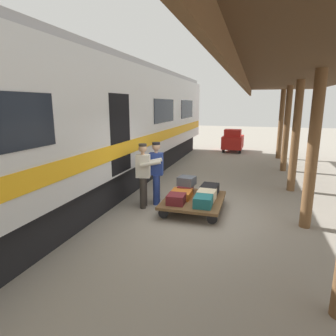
{
  "coord_description": "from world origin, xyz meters",
  "views": [
    {
      "loc": [
        -1.06,
        6.65,
        2.7
      ],
      "look_at": [
        0.95,
        0.02,
        1.15
      ],
      "focal_mm": 30.73,
      "sensor_mm": 36.0,
      "label": 1
    }
  ],
  "objects": [
    {
      "name": "suitcase_cream_canvas",
      "position": [
        0.02,
        -0.28,
        0.44
      ],
      "size": [
        0.46,
        0.49,
        0.25
      ],
      "primitive_type": "cube",
      "rotation": [
        0.0,
        0.0,
        -0.04
      ],
      "color": "beige",
      "rests_on": "luggage_cart"
    },
    {
      "name": "train_car",
      "position": [
        3.71,
        0.0,
        2.06
      ],
      "size": [
        3.02,
        21.14,
        4.0
      ],
      "color": "silver",
      "rests_on": "ground_plane"
    },
    {
      "name": "suitcase_burgundy_valise",
      "position": [
        0.68,
        -0.78,
        0.42
      ],
      "size": [
        0.42,
        0.6,
        0.22
      ],
      "primitive_type": "cube",
      "rotation": [
        0.0,
        0.0,
        0.08
      ],
      "color": "maroon",
      "rests_on": "luggage_cart"
    },
    {
      "name": "porter_in_overalls",
      "position": [
        1.46,
        -0.51,
        0.93
      ],
      "size": [
        0.71,
        0.51,
        1.7
      ],
      "color": "navy",
      "rests_on": "ground_plane"
    },
    {
      "name": "suitcase_black_hardshell",
      "position": [
        0.02,
        -0.78,
        0.45
      ],
      "size": [
        0.46,
        0.59,
        0.26
      ],
      "primitive_type": "cube",
      "rotation": [
        0.0,
        0.0,
        -0.04
      ],
      "color": "black",
      "rests_on": "luggage_cart"
    },
    {
      "name": "suitcase_teal_softside",
      "position": [
        0.02,
        0.22,
        0.44
      ],
      "size": [
        0.43,
        0.51,
        0.25
      ],
      "primitive_type": "cube",
      "rotation": [
        0.0,
        0.0,
        0.03
      ],
      "color": "#1E666B",
      "rests_on": "luggage_cart"
    },
    {
      "name": "platform_canopy",
      "position": [
        -2.2,
        0.0,
        3.25
      ],
      "size": [
        3.2,
        18.25,
        3.56
      ],
      "color": "brown",
      "rests_on": "ground_plane"
    },
    {
      "name": "porter_by_door",
      "position": [
        1.66,
        -0.15,
        0.93
      ],
      "size": [
        0.71,
        0.51,
        1.7
      ],
      "color": "#332D28",
      "rests_on": "ground_plane"
    },
    {
      "name": "luggage_cart",
      "position": [
        0.35,
        -0.28,
        0.27
      ],
      "size": [
        1.47,
        1.81,
        0.32
      ],
      "color": "brown",
      "rests_on": "ground_plane"
    },
    {
      "name": "suitcase_slate_roller",
      "position": [
        0.65,
        -0.74,
        0.65
      ],
      "size": [
        0.49,
        0.47,
        0.23
      ],
      "primitive_type": "cube",
      "rotation": [
        0.0,
        0.0,
        -0.16
      ],
      "color": "#4C515B",
      "rests_on": "suitcase_burgundy_valise"
    },
    {
      "name": "baggage_tug",
      "position": [
        0.14,
        -10.19,
        0.63
      ],
      "size": [
        1.16,
        1.74,
        1.3
      ],
      "color": "#B21E19",
      "rests_on": "ground_plane"
    },
    {
      "name": "ground_plane",
      "position": [
        0.0,
        0.0,
        0.0
      ],
      "size": [
        60.0,
        60.0,
        0.0
      ],
      "primitive_type": "plane",
      "color": "gray"
    },
    {
      "name": "suitcase_maroon_trunk",
      "position": [
        0.68,
        0.22,
        0.43
      ],
      "size": [
        0.43,
        0.47,
        0.24
      ],
      "primitive_type": "cube",
      "rotation": [
        0.0,
        0.0,
        0.03
      ],
      "color": "maroon",
      "rests_on": "luggage_cart"
    },
    {
      "name": "suitcase_orange_carryall",
      "position": [
        0.68,
        -0.28,
        0.41
      ],
      "size": [
        0.53,
        0.64,
        0.18
      ],
      "primitive_type": "cube",
      "rotation": [
        0.0,
        0.0,
        0.02
      ],
      "color": "#CC6B23",
      "rests_on": "luggage_cart"
    }
  ]
}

